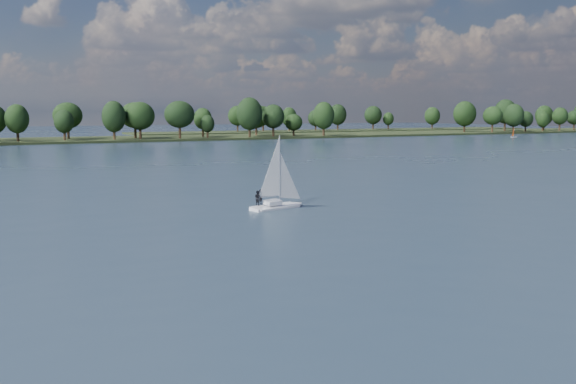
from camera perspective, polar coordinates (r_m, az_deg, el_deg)
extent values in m
plane|color=#233342|center=(120.03, -18.65, 1.95)|extent=(700.00, 700.00, 0.00)
cube|color=black|center=(231.12, -23.08, 4.09)|extent=(660.00, 40.00, 1.50)
cube|color=black|center=(330.71, 5.06, 5.40)|extent=(220.00, 30.00, 1.40)
cube|color=white|center=(67.43, -1.09, -1.49)|extent=(6.36, 3.21, 0.72)
cube|color=white|center=(67.33, -1.09, -0.88)|extent=(2.02, 1.50, 0.45)
cylinder|color=#B0B0B7|center=(66.94, -1.09, 1.98)|extent=(0.11, 0.11, 7.21)
imported|color=black|center=(66.85, -2.44, -0.42)|extent=(0.42, 0.60, 1.55)
imported|color=black|center=(65.97, -2.71, -0.53)|extent=(0.79, 0.90, 1.55)
cube|color=white|center=(268.93, 19.43, 4.61)|extent=(2.65, 1.24, 0.41)
cylinder|color=silver|center=(268.86, 19.45, 5.05)|extent=(0.07, 0.07, 3.67)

